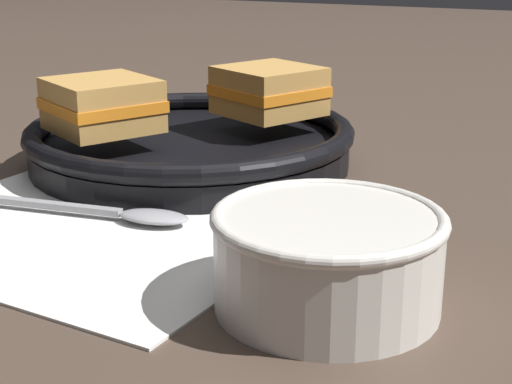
% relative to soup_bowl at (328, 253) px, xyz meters
% --- Properties ---
extents(ground_plane, '(4.00, 4.00, 0.00)m').
position_rel_soup_bowl_xyz_m(ground_plane, '(-0.12, 0.09, -0.03)').
color(ground_plane, '#47382D').
extents(napkin, '(0.32, 0.27, 0.00)m').
position_rel_soup_bowl_xyz_m(napkin, '(-0.20, 0.05, -0.03)').
color(napkin, white).
rests_on(napkin, ground_plane).
extents(soup_bowl, '(0.14, 0.14, 0.06)m').
position_rel_soup_bowl_xyz_m(soup_bowl, '(0.00, 0.00, 0.00)').
color(soup_bowl, silver).
rests_on(soup_bowl, ground_plane).
extents(spoon, '(0.17, 0.04, 0.01)m').
position_rel_soup_bowl_xyz_m(spoon, '(-0.19, 0.06, -0.03)').
color(spoon, '#9E9EA3').
rests_on(spoon, napkin).
extents(skillet, '(0.41, 0.31, 0.04)m').
position_rel_soup_bowl_xyz_m(skillet, '(-0.23, 0.23, -0.01)').
color(skillet, black).
rests_on(skillet, ground_plane).
extents(sandwich_near_left, '(0.12, 0.12, 0.05)m').
position_rel_soup_bowl_xyz_m(sandwich_near_left, '(-0.17, 0.29, 0.03)').
color(sandwich_near_left, '#C18E47').
rests_on(sandwich_near_left, skillet).
extents(sandwich_near_right, '(0.12, 0.12, 0.05)m').
position_rel_soup_bowl_xyz_m(sandwich_near_right, '(-0.28, 0.16, 0.03)').
color(sandwich_near_right, '#C18E47').
rests_on(sandwich_near_right, skillet).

